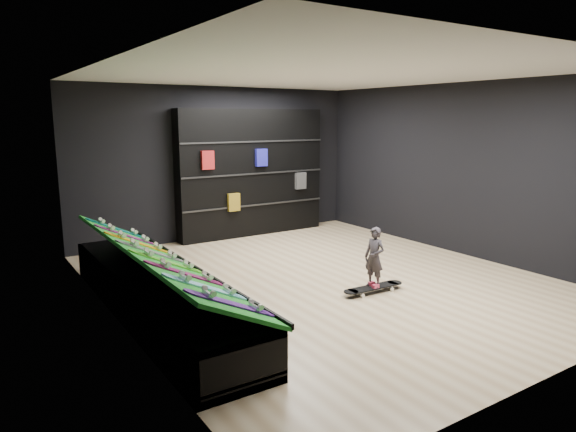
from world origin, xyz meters
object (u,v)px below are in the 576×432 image
back_shelving (252,173)px  child (374,269)px  display_rack (157,296)px  floor_skateboard (373,289)px

back_shelving → child: (-0.39, -4.14, -0.94)m
back_shelving → child: back_shelving is taller
back_shelving → display_rack: bearing=-133.9°
display_rack → floor_skateboard: size_ratio=4.59×
back_shelving → floor_skateboard: (-0.39, -4.14, -1.24)m
child → back_shelving: bearing=163.9°
display_rack → floor_skateboard: bearing=-16.4°
display_rack → floor_skateboard: (2.80, -0.82, -0.20)m
back_shelving → child: bearing=-95.4°
display_rack → floor_skateboard: 2.93m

